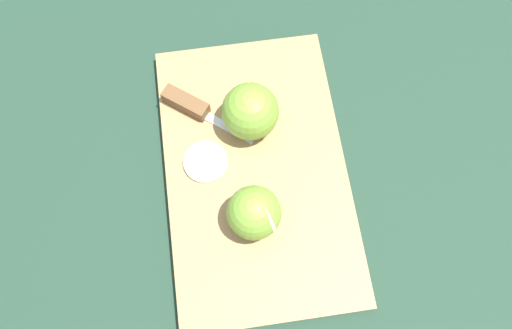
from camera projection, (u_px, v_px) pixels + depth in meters
name	position (u px, v px, depth m)	size (l,w,h in m)	color
ground_plane	(256.00, 174.00, 0.69)	(4.00, 4.00, 0.00)	#1E3828
cutting_board	(256.00, 172.00, 0.69)	(0.44, 0.31, 0.02)	#A37A4C
apple_half_left	(256.00, 213.00, 0.62)	(0.07, 0.07, 0.07)	olive
apple_half_right	(250.00, 112.00, 0.66)	(0.08, 0.08, 0.08)	olive
knife	(189.00, 105.00, 0.70)	(0.08, 0.14, 0.02)	silver
apple_slice	(206.00, 162.00, 0.68)	(0.06, 0.06, 0.01)	#EFE5C6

